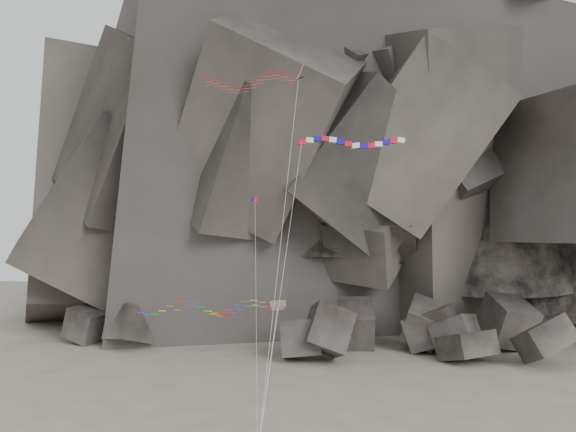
# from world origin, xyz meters

# --- Properties ---
(headland) EXTENTS (110.00, 70.00, 84.00)m
(headland) POSITION_xyz_m (0.00, 70.00, 42.00)
(headland) COLOR #585048
(headland) RESTS_ON ground
(boulder_field) EXTENTS (76.13, 20.23, 9.31)m
(boulder_field) POSITION_xyz_m (7.59, 33.90, 2.55)
(boulder_field) COLOR #47423F
(boulder_field) RESTS_ON ground
(delta_kite) EXTENTS (10.86, 12.92, 33.06)m
(delta_kite) POSITION_xyz_m (-4.96, 3.61, 33.12)
(delta_kite) COLOR red
(delta_kite) RESTS_ON ground
(banner_kite) EXTENTS (12.28, 16.54, 26.28)m
(banner_kite) POSITION_xyz_m (5.30, 6.09, 27.20)
(banner_kite) COLOR red
(banner_kite) RESTS_ON ground
(parafoil_kite) EXTENTS (15.80, 12.38, 10.18)m
(parafoil_kite) POSITION_xyz_m (-9.29, 3.23, 10.85)
(parafoil_kite) COLOR yellow
(parafoil_kite) RESTS_ON ground
(pennant_kite) EXTENTS (2.35, 9.66, 19.88)m
(pennant_kite) POSITION_xyz_m (-3.15, -1.13, 17.17)
(pennant_kite) COLOR red
(pennant_kite) RESTS_ON ground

